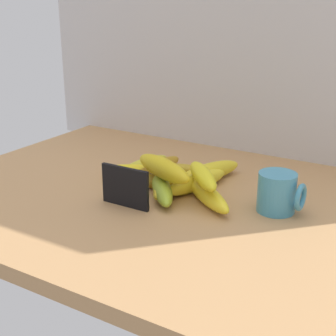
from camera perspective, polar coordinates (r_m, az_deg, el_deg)
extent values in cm
cube|color=tan|center=(105.51, 0.79, -4.20)|extent=(110.00, 76.00, 3.00)
cube|color=beige|center=(131.99, 9.78, 15.40)|extent=(130.00, 2.00, 70.00)
cube|color=black|center=(99.62, -4.99, -2.20)|extent=(11.00, 0.80, 8.40)
cube|color=olive|center=(101.72, -4.67, -4.10)|extent=(9.90, 1.20, 0.60)
cylinder|color=teal|center=(99.43, 12.51, -2.78)|extent=(7.60, 7.60, 8.02)
torus|color=teal|center=(98.18, 15.15, -3.30)|extent=(1.00, 5.49, 5.49)
ellipsoid|color=yellow|center=(114.52, 4.92, -0.40)|extent=(10.25, 17.77, 4.07)
ellipsoid|color=yellow|center=(101.78, 4.58, -3.10)|extent=(16.86, 14.52, 3.81)
ellipsoid|color=#94AE29|center=(104.30, -0.70, -2.43)|extent=(13.95, 16.09, 3.92)
ellipsoid|color=#9F7C1B|center=(110.18, -2.35, -1.36)|extent=(20.64, 4.44, 3.39)
ellipsoid|color=gold|center=(118.09, -2.83, 0.20)|extent=(6.28, 17.47, 3.78)
ellipsoid|color=yellow|center=(108.16, 3.32, -1.64)|extent=(8.75, 18.64, 3.91)
ellipsoid|color=#B48F1F|center=(115.88, 0.73, -0.27)|extent=(18.83, 10.16, 3.39)
ellipsoid|color=#B1801A|center=(115.54, -1.47, -0.21)|extent=(4.17, 20.33, 3.84)
ellipsoid|color=gold|center=(107.92, -0.16, -1.73)|extent=(8.97, 18.42, 3.65)
ellipsoid|color=yellow|center=(113.52, -2.93, -0.60)|extent=(19.59, 9.54, 3.86)
ellipsoid|color=gold|center=(103.75, -0.66, -0.10)|extent=(18.03, 11.40, 4.38)
ellipsoid|color=yellow|center=(101.34, 4.07, -0.92)|extent=(13.17, 13.78, 3.66)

